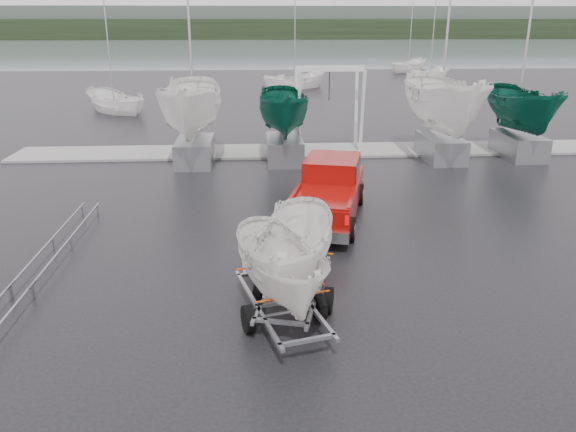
% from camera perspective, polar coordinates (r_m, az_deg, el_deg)
% --- Properties ---
extents(ground_plane, '(120.00, 120.00, 0.00)m').
position_cam_1_polar(ground_plane, '(15.93, 9.34, -3.98)').
color(ground_plane, black).
rests_on(ground_plane, ground).
extents(lake, '(300.00, 300.00, 0.00)m').
position_cam_1_polar(lake, '(114.45, -1.97, 16.31)').
color(lake, gray).
rests_on(lake, ground).
extents(dock, '(30.00, 3.00, 0.12)m').
position_cam_1_polar(dock, '(28.14, 3.60, 6.66)').
color(dock, gray).
rests_on(dock, ground).
extents(treeline, '(300.00, 8.00, 6.00)m').
position_cam_1_polar(treeline, '(184.28, -2.69, 18.42)').
color(treeline, black).
rests_on(treeline, ground).
extents(far_hill, '(300.00, 6.00, 10.00)m').
position_cam_1_polar(far_hill, '(192.26, -2.75, 19.06)').
color(far_hill, '#4C5651').
rests_on(far_hill, ground).
extents(pickup_truck, '(3.25, 5.88, 1.86)m').
position_cam_1_polar(pickup_truck, '(18.55, 4.22, 2.81)').
color(pickup_truck, maroon).
rests_on(pickup_truck, ground).
extents(trailer_hitched, '(2.06, 3.78, 4.83)m').
position_cam_1_polar(trailer_hitched, '(12.13, 0.75, 1.97)').
color(trailer_hitched, gray).
rests_on(trailer_hitched, ground).
extents(trailer_parked, '(2.08, 3.78, 4.37)m').
position_cam_1_polar(trailer_parked, '(11.50, -0.72, -0.27)').
color(trailer_parked, gray).
rests_on(trailer_parked, ground).
extents(boat_hoist, '(3.30, 2.18, 4.12)m').
position_cam_1_polar(boat_hoist, '(27.71, 4.19, 11.95)').
color(boat_hoist, silver).
rests_on(boat_hoist, ground).
extents(keelboat_0, '(2.68, 3.20, 10.86)m').
position_cam_1_polar(keelboat_0, '(25.44, -9.90, 14.69)').
color(keelboat_0, gray).
rests_on(keelboat_0, ground).
extents(keelboat_1, '(2.22, 3.20, 7.01)m').
position_cam_1_polar(keelboat_1, '(25.61, -0.40, 13.26)').
color(keelboat_1, gray).
rests_on(keelboat_1, ground).
extents(keelboat_2, '(2.83, 3.20, 11.01)m').
position_cam_1_polar(keelboat_2, '(26.75, 16.00, 14.96)').
color(keelboat_2, gray).
rests_on(keelboat_2, ground).
extents(keelboat_3, '(2.25, 3.20, 10.41)m').
position_cam_1_polar(keelboat_3, '(28.60, 23.12, 12.50)').
color(keelboat_3, gray).
rests_on(keelboat_3, ground).
extents(mast_rack_0, '(0.56, 6.50, 0.06)m').
position_cam_1_polar(mast_rack_0, '(17.24, -22.05, -2.11)').
color(mast_rack_0, gray).
rests_on(mast_rack_0, ground).
extents(moored_boat_0, '(3.41, 3.41, 11.17)m').
position_cam_1_polar(moored_boat_0, '(42.10, -17.16, 10.06)').
color(moored_boat_0, white).
rests_on(moored_boat_0, ground).
extents(moored_boat_1, '(3.41, 3.38, 11.31)m').
position_cam_1_polar(moored_boat_1, '(54.10, 0.69, 12.81)').
color(moored_boat_1, white).
rests_on(moored_boat_1, ground).
extents(moored_boat_2, '(3.20, 3.18, 10.99)m').
position_cam_1_polar(moored_boat_2, '(62.90, 14.18, 13.18)').
color(moored_boat_2, white).
rests_on(moored_boat_2, ground).
extents(moored_boat_3, '(3.47, 3.46, 11.22)m').
position_cam_1_polar(moored_boat_3, '(72.69, 12.11, 14.11)').
color(moored_boat_3, white).
rests_on(moored_boat_3, ground).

